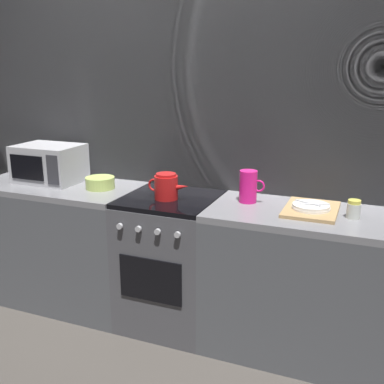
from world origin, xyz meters
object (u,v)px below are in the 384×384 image
object	(u,v)px
microwave	(49,163)
pitcher	(248,186)
stove_unit	(171,261)
kettle	(166,187)
mixing_bowl	(100,183)
dish_pile	(311,208)
spice_jar	(354,209)

from	to	relation	value
microwave	pitcher	world-z (taller)	microwave
stove_unit	microwave	size ratio (longest dim) A/B	1.96
stove_unit	pitcher	xyz separation A→B (m)	(0.50, 0.08, 0.55)
stove_unit	kettle	world-z (taller)	kettle
mixing_bowl	dish_pile	size ratio (longest dim) A/B	0.50
mixing_bowl	pitcher	bearing A→B (deg)	3.68
stove_unit	spice_jar	bearing A→B (deg)	0.20
stove_unit	kettle	distance (m)	0.53
stove_unit	spice_jar	xyz separation A→B (m)	(1.12, 0.00, 0.50)
mixing_bowl	stove_unit	bearing A→B (deg)	-1.85
mixing_bowl	pitcher	size ratio (longest dim) A/B	1.00
mixing_bowl	pitcher	xyz separation A→B (m)	(1.04, 0.07, 0.06)
mixing_bowl	kettle	bearing A→B (deg)	-6.52
kettle	mixing_bowl	distance (m)	0.54
spice_jar	stove_unit	bearing A→B (deg)	-179.80
pitcher	dish_pile	distance (m)	0.40
stove_unit	mixing_bowl	bearing A→B (deg)	178.15
microwave	spice_jar	distance (m)	2.11
pitcher	dish_pile	size ratio (longest dim) A/B	0.50
stove_unit	dish_pile	distance (m)	1.01
stove_unit	microwave	bearing A→B (deg)	177.22
dish_pile	spice_jar	xyz separation A→B (m)	(0.23, -0.03, 0.03)
dish_pile	spice_jar	size ratio (longest dim) A/B	3.81
stove_unit	spice_jar	size ratio (longest dim) A/B	8.57
dish_pile	spice_jar	bearing A→B (deg)	-7.62
microwave	mixing_bowl	world-z (taller)	microwave
spice_jar	microwave	bearing A→B (deg)	178.80
stove_unit	dish_pile	world-z (taller)	dish_pile
stove_unit	spice_jar	distance (m)	1.23
kettle	pitcher	xyz separation A→B (m)	(0.50, 0.13, 0.02)
stove_unit	pitcher	bearing A→B (deg)	9.60
microwave	mixing_bowl	distance (m)	0.46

